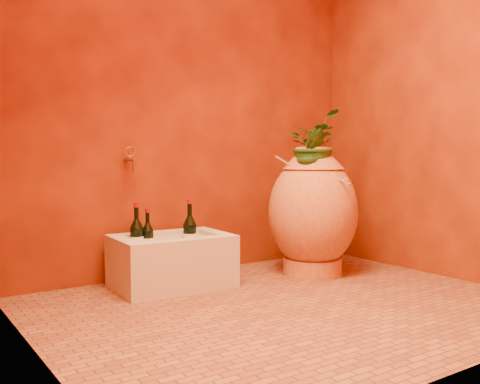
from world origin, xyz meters
TOP-DOWN VIEW (x-y plane):
  - floor at (0.00, 0.00)m, footprint 2.50×2.50m
  - wall_back at (0.00, 1.00)m, footprint 2.50×0.02m
  - wall_left at (-1.25, 0.00)m, footprint 0.02×2.00m
  - wall_right at (1.25, 0.00)m, footprint 0.02×2.00m
  - amphora at (0.59, 0.48)m, footprint 0.64×0.64m
  - stone_basin at (-0.33, 0.69)m, footprint 0.69×0.48m
  - wine_bottle_a at (-0.20, 0.69)m, footprint 0.08×0.08m
  - wine_bottle_b at (-0.43, 0.79)m, footprint 0.07×0.07m
  - wine_bottle_c at (-0.50, 0.79)m, footprint 0.08×0.08m
  - wall_tap at (-0.48, 0.92)m, footprint 0.07×0.14m
  - plant_main at (0.57, 0.48)m, footprint 0.51×0.51m
  - plant_side at (0.50, 0.41)m, footprint 0.23×0.22m

SIDE VIEW (x-z plane):
  - floor at x=0.00m, z-range 0.00..0.00m
  - stone_basin at x=-0.33m, z-range -0.01..0.30m
  - wine_bottle_b at x=-0.43m, z-range 0.13..0.42m
  - wine_bottle_c at x=-0.50m, z-range 0.12..0.45m
  - wine_bottle_a at x=-0.20m, z-range 0.12..0.46m
  - amphora at x=0.59m, z-range 0.00..0.83m
  - wall_tap at x=-0.48m, z-range 0.68..0.84m
  - plant_side at x=0.50m, z-range 0.62..0.95m
  - plant_main at x=0.57m, z-range 0.63..1.07m
  - wall_back at x=0.00m, z-range 0.00..2.50m
  - wall_left at x=-1.25m, z-range 0.00..2.50m
  - wall_right at x=1.25m, z-range 0.00..2.50m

